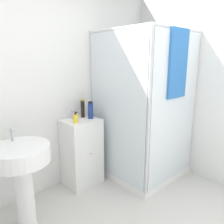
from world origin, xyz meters
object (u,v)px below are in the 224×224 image
shampoo_bottle_tall_black (83,108)px  shampoo_bottle_blue (91,110)px  lotion_bottle_white (73,115)px  soap_dispenser (76,118)px  sink (22,167)px

shampoo_bottle_tall_black → shampoo_bottle_blue: shampoo_bottle_tall_black is taller
shampoo_bottle_tall_black → lotion_bottle_white: size_ratio=1.72×
shampoo_bottle_blue → lotion_bottle_white: shampoo_bottle_blue is taller
shampoo_bottle_tall_black → soap_dispenser: bearing=-144.7°
soap_dispenser → shampoo_bottle_blue: (0.24, 0.03, 0.05)m
shampoo_bottle_tall_black → shampoo_bottle_blue: (0.04, -0.12, -0.01)m
sink → soap_dispenser: size_ratio=7.23×
soap_dispenser → sink: bearing=-164.7°
soap_dispenser → lotion_bottle_white: size_ratio=0.95×
sink → lotion_bottle_white: 0.92m
sink → shampoo_bottle_tall_black: (0.93, 0.34, 0.35)m
shampoo_bottle_tall_black → lotion_bottle_white: 0.15m
soap_dispenser → shampoo_bottle_tall_black: bearing=35.3°
lotion_bottle_white → shampoo_bottle_tall_black: bearing=-3.3°
sink → shampoo_bottle_tall_black: 1.06m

